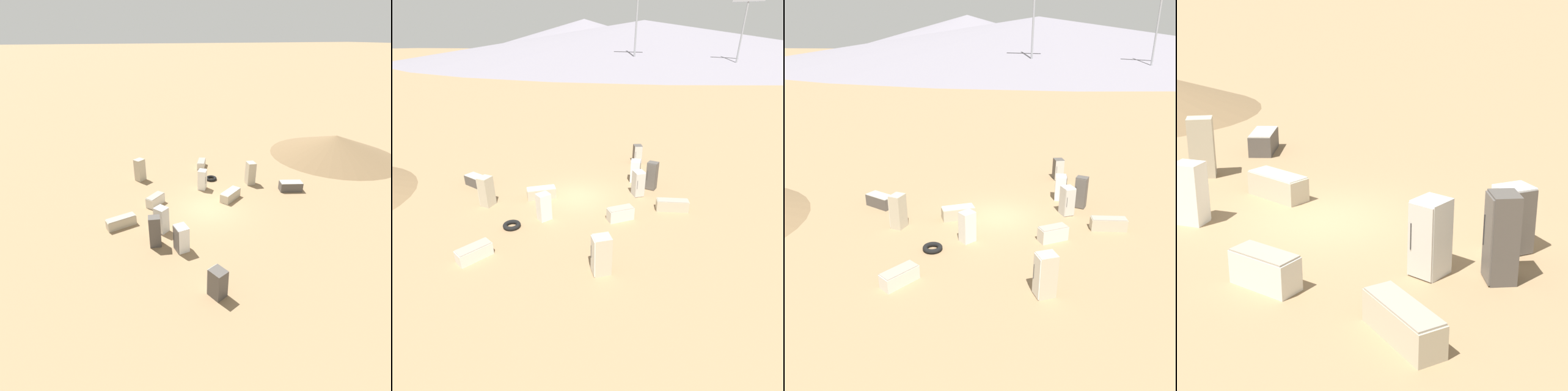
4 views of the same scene
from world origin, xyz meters
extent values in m
plane|color=#937551|center=(0.00, 0.00, 0.00)|extent=(1000.00, 1000.00, 0.00)
cone|color=brown|center=(-16.23, -5.71, 1.04)|extent=(12.61, 12.61, 2.09)
cube|color=beige|center=(3.36, -1.90, 0.36)|extent=(1.54, 1.40, 0.73)
cube|color=gray|center=(3.36, -1.90, 0.75)|extent=(1.48, 1.34, 0.04)
cube|color=silver|center=(3.77, 1.54, 0.84)|extent=(0.92, 0.94, 1.68)
cube|color=#BCB7AD|center=(3.98, 1.22, 0.84)|extent=(0.54, 0.37, 1.62)
cylinder|color=#2D2D2D|center=(3.80, 1.08, 0.93)|extent=(0.02, 0.02, 0.59)
cube|color=#4C4742|center=(4.50, 2.82, 0.96)|extent=(0.77, 0.69, 1.92)
cube|color=#56514C|center=(4.44, 2.52, 0.96)|extent=(0.63, 0.17, 1.85)
cylinder|color=#2D2D2D|center=(4.20, 2.54, 1.06)|extent=(0.02, 0.02, 0.67)
cube|color=white|center=(3.20, 3.76, 0.79)|extent=(0.73, 0.86, 1.57)
cube|color=#56514C|center=(3.54, 3.80, 0.79)|extent=(0.13, 0.76, 1.51)
cylinder|color=#2D2D2D|center=(3.60, 3.53, 0.87)|extent=(0.02, 0.02, 0.55)
cube|color=#B2A88E|center=(6.10, 0.12, 0.32)|extent=(1.96, 1.00, 0.64)
cube|color=gray|center=(6.10, 0.12, 0.66)|extent=(1.88, 0.96, 0.04)
cube|color=#B2A88E|center=(-2.11, -0.77, 0.34)|extent=(1.91, 1.57, 0.67)
cube|color=beige|center=(-2.11, -0.77, 0.69)|extent=(1.84, 1.51, 0.04)
cube|color=#B2A88E|center=(-4.83, -2.70, 0.94)|extent=(0.71, 0.83, 1.88)
cube|color=beige|center=(-5.16, -2.66, 0.94)|extent=(0.13, 0.73, 1.80)
cylinder|color=#2D2D2D|center=(-5.15, -2.39, 1.03)|extent=(0.02, 0.02, 0.66)
cube|color=#4C4742|center=(2.70, 7.67, 0.75)|extent=(0.87, 0.92, 1.50)
cube|color=#BCB7AD|center=(2.84, 7.31, 0.75)|extent=(0.59, 0.26, 1.44)
cylinder|color=#2D2D2D|center=(2.64, 7.20, 0.83)|extent=(0.02, 0.02, 0.53)
cube|color=#4C4742|center=(-7.25, -0.47, 0.35)|extent=(1.88, 1.28, 0.70)
cube|color=beige|center=(-7.25, -0.47, 0.72)|extent=(1.81, 1.23, 0.04)
cube|color=beige|center=(-2.38, -7.43, 0.31)|extent=(1.31, 1.72, 0.62)
cube|color=gray|center=(-2.38, -7.43, 0.64)|extent=(1.26, 1.65, 0.04)
cube|color=#B2A88E|center=(3.53, -6.56, 0.93)|extent=(0.96, 0.93, 1.86)
cube|color=silver|center=(3.20, -6.77, 0.93)|extent=(0.36, 0.54, 1.79)
cylinder|color=#2D2D2D|center=(3.06, -6.60, 1.02)|extent=(0.02, 0.02, 0.65)
cube|color=silver|center=(-0.78, -3.19, 0.80)|extent=(0.86, 0.89, 1.60)
cube|color=silver|center=(-1.03, -3.01, 0.80)|extent=(0.41, 0.56, 1.54)
cylinder|color=#2D2D2D|center=(-0.91, -2.80, 0.88)|extent=(0.02, 0.02, 0.56)
torus|color=black|center=(-2.13, -4.52, 0.12)|extent=(0.97, 0.97, 0.24)
camera|label=1|loc=(7.36, 17.27, 10.95)|focal=28.00mm
camera|label=2|loc=(6.17, -16.76, 9.07)|focal=28.00mm
camera|label=3|loc=(4.56, -19.41, 9.39)|focal=35.00mm
camera|label=4|loc=(15.55, -3.30, 6.14)|focal=60.00mm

